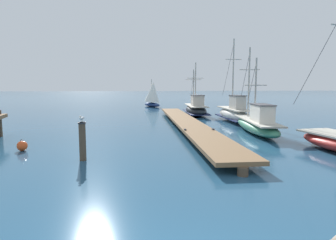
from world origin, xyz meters
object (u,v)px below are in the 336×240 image
at_px(perched_seagull, 82,118).
at_px(mooring_piling, 82,140).
at_px(mooring_buoy, 22,146).
at_px(distant_sailboat, 153,94).
at_px(fishing_boat_0, 257,123).
at_px(fishing_boat_2, 234,113).
at_px(fishing_boat_3, 196,108).

bearing_deg(perched_seagull, mooring_piling, -101.41).
bearing_deg(mooring_buoy, distant_sailboat, 71.97).
height_order(fishing_boat_0, mooring_piling, fishing_boat_0).
height_order(fishing_boat_2, fishing_boat_3, fishing_boat_2).
height_order(fishing_boat_3, distant_sailboat, fishing_boat_3).
bearing_deg(fishing_boat_2, perched_seagull, -134.17).
xyz_separation_m(fishing_boat_2, distant_sailboat, (-4.68, 18.74, 1.08)).
bearing_deg(mooring_piling, perched_seagull, 78.59).
bearing_deg(perched_seagull, mooring_buoy, 143.30).
distance_m(fishing_boat_3, mooring_buoy, 19.19).
height_order(mooring_piling, mooring_buoy, mooring_piling).
bearing_deg(fishing_boat_3, perched_seagull, -118.13).
height_order(fishing_boat_2, mooring_piling, fishing_boat_2).
distance_m(fishing_boat_0, mooring_buoy, 13.11).
relative_size(mooring_piling, mooring_buoy, 2.87).
height_order(fishing_boat_0, distant_sailboat, fishing_boat_0).
xyz_separation_m(perched_seagull, mooring_buoy, (-2.91, 2.17, -1.43)).
xyz_separation_m(fishing_boat_2, fishing_boat_3, (-1.63, 6.01, -0.05)).
bearing_deg(mooring_piling, fishing_boat_0, 27.69).
distance_m(perched_seagull, mooring_buoy, 3.90).
bearing_deg(mooring_piling, fishing_boat_3, 61.87).
distance_m(mooring_buoy, distant_sailboat, 29.13).
relative_size(fishing_boat_0, fishing_boat_2, 1.22).
height_order(fishing_boat_3, mooring_piling, fishing_boat_3).
bearing_deg(perched_seagull, fishing_boat_3, 61.87).
distance_m(fishing_boat_2, mooring_piling, 15.46).
distance_m(fishing_boat_0, fishing_boat_2, 5.99).
relative_size(fishing_boat_3, distant_sailboat, 1.67).
xyz_separation_m(fishing_boat_2, perched_seagull, (-10.77, -11.09, 0.95)).
height_order(mooring_piling, perched_seagull, perched_seagull).
xyz_separation_m(fishing_boat_3, perched_seagull, (-9.14, -17.10, 1.00)).
distance_m(fishing_boat_0, distant_sailboat, 24.97).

